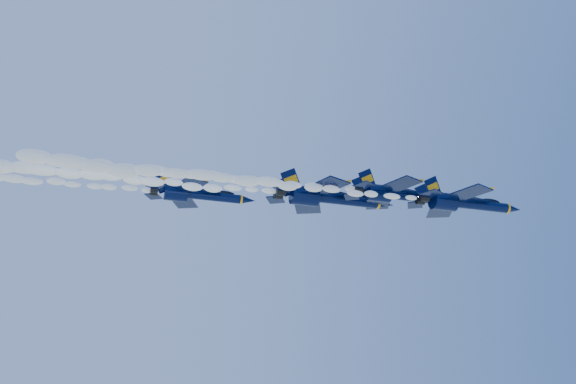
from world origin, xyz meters
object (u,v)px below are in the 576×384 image
object	(u,v)px
jet_fourth	(197,195)
jet_lead	(464,203)
jet_second	(399,195)
jet_third	(328,198)

from	to	relation	value
jet_fourth	jet_lead	bearing A→B (deg)	-40.24
jet_second	jet_lead	bearing A→B (deg)	-60.80
jet_lead	jet_second	xyz separation A→B (m)	(-4.70, 8.42, 3.88)
jet_second	jet_fourth	world-z (taller)	jet_fourth
jet_lead	jet_fourth	world-z (taller)	jet_fourth
jet_third	jet_second	bearing A→B (deg)	-27.13
jet_third	jet_fourth	distance (m)	22.24
jet_third	jet_fourth	world-z (taller)	jet_fourth
jet_second	jet_third	size ratio (longest dim) A/B	0.87
jet_lead	jet_third	world-z (taller)	jet_third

